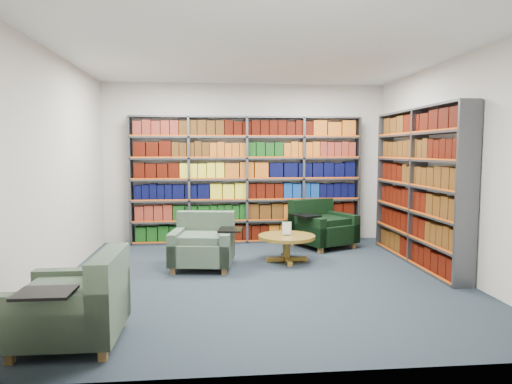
{
  "coord_description": "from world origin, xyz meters",
  "views": [
    {
      "loc": [
        -0.6,
        -5.65,
        1.62
      ],
      "look_at": [
        0.0,
        0.6,
        1.05
      ],
      "focal_mm": 32.0,
      "sensor_mm": 36.0,
      "label": 1
    }
  ],
  "objects": [
    {
      "name": "room_shell",
      "position": [
        0.0,
        0.0,
        1.4
      ],
      "size": [
        5.02,
        5.02,
        2.82
      ],
      "color": "black",
      "rests_on": "ground"
    },
    {
      "name": "chair_green_right",
      "position": [
        1.22,
        1.87,
        0.32
      ],
      "size": [
        1.16,
        1.15,
        0.78
      ],
      "color": "black",
      "rests_on": "ground"
    },
    {
      "name": "chair_teal_left",
      "position": [
        -0.73,
        0.67,
        0.3
      ],
      "size": [
        1.03,
        0.93,
        0.75
      ],
      "color": "#032331",
      "rests_on": "ground"
    },
    {
      "name": "coffee_table",
      "position": [
        0.47,
        0.83,
        0.31
      ],
      "size": [
        0.83,
        0.83,
        0.58
      ],
      "color": "olive",
      "rests_on": "ground"
    },
    {
      "name": "bookshelf_right",
      "position": [
        2.34,
        0.6,
        1.1
      ],
      "size": [
        0.28,
        2.5,
        2.2
      ],
      "color": "#47494F",
      "rests_on": "ground"
    },
    {
      "name": "chair_teal_front",
      "position": [
        -1.72,
        -1.8,
        0.31
      ],
      "size": [
        0.85,
        0.99,
        0.77
      ],
      "color": "#032331",
      "rests_on": "ground"
    },
    {
      "name": "bookshelf_back",
      "position": [
        0.0,
        2.34,
        1.1
      ],
      "size": [
        4.0,
        0.28,
        2.2
      ],
      "color": "#47494F",
      "rests_on": "ground"
    }
  ]
}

